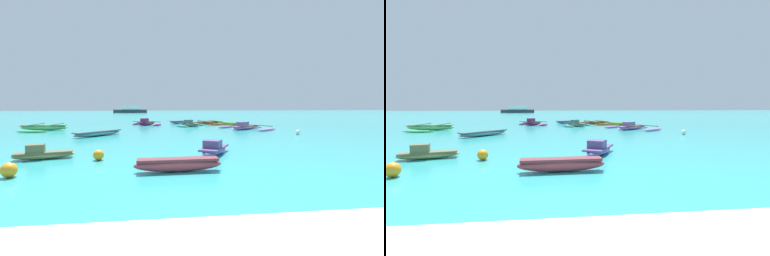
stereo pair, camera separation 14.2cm
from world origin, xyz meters
The scene contains 16 objects.
ground_plane centered at (0.00, 0.00, 0.00)m, with size 240.00×240.00×0.00m.
moored_boat_0 centered at (1.93, 27.71, 0.21)m, with size 3.25×2.41×0.37m.
moored_boat_1 centered at (-5.26, 7.36, 0.21)m, with size 2.33×1.19×0.60m.
moored_boat_2 centered at (-5.00, 15.38, 0.20)m, with size 3.10×3.42×0.36m.
moored_boat_3 centered at (1.78, 7.65, 0.23)m, with size 1.82×2.44×0.64m.
moored_boat_4 centered at (2.49, 23.23, 0.23)m, with size 3.30×3.36×0.69m.
moored_boat_5 centered at (-0.01, 4.74, 0.24)m, with size 2.85×0.58×0.44m.
moored_boat_6 centered at (-10.70, 20.31, 0.25)m, with size 3.90×4.47×0.53m.
moored_boat_7 centered at (-2.18, 25.28, 0.26)m, with size 3.38×3.19×0.78m.
moored_boat_8 centered at (7.26, 24.51, 0.17)m, with size 3.01×2.33×0.29m.
moored_boat_9 centered at (7.10, 19.14, 0.23)m, with size 4.90×5.30×0.70m.
moored_boat_10 centered at (5.18, 26.50, 0.18)m, with size 3.25×4.89×0.39m.
mooring_buoy_0 centered at (9.58, 14.55, 0.17)m, with size 0.35×0.35×0.35m.
mooring_buoy_1 centered at (-2.99, 6.85, 0.21)m, with size 0.41×0.41×0.41m.
mooring_buoy_2 centered at (-5.04, 4.65, 0.22)m, with size 0.45×0.45×0.45m.
distant_ferry centered at (-10.21, 80.26, 0.92)m, with size 10.30×2.27×2.27m.
Camera 2 is at (-0.40, -3.42, 2.11)m, focal length 24.00 mm.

